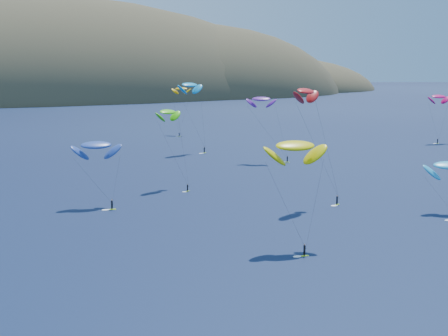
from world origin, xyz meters
name	(u,v)px	position (x,y,z in m)	size (l,w,h in m)	color
island	(44,108)	(39.40, 562.36, -10.74)	(730.00, 300.00, 210.00)	#3D3526
kitesurfer_2	(295,146)	(-3.59, 53.65, 16.73)	(11.22, 10.69, 19.71)	#BFFD1C
kitesurfer_3	(168,112)	(-5.09, 110.36, 18.44)	(8.56, 12.65, 20.65)	#BFFD1C
kitesurfer_4	(190,85)	(23.05, 164.40, 22.97)	(11.39, 10.37, 25.90)	#BFFD1C
kitesurfer_6	(261,99)	(35.29, 135.94, 19.33)	(11.32, 11.43, 21.86)	#BFFD1C
kitesurfer_8	(439,97)	(119.82, 147.87, 17.59)	(9.82, 6.89, 20.24)	#BFFD1C
kitesurfer_9	(306,91)	(14.76, 79.15, 24.38)	(10.97, 9.29, 26.85)	#BFFD1C
kitesurfer_10	(96,145)	(-26.33, 97.45, 12.94)	(10.72, 10.08, 15.78)	#BFFD1C
kitesurfer_11	(181,89)	(40.80, 217.29, 19.45)	(9.79, 13.93, 21.74)	#BFFD1C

